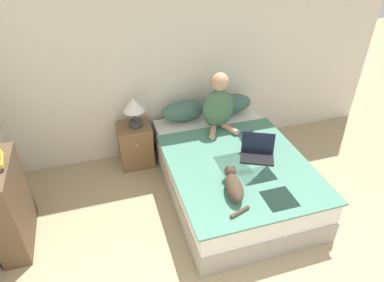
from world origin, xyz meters
The scene contains 10 objects.
wall_back centered at (0.00, 3.37, 1.27)m, with size 5.33×0.05×2.55m.
bed centered at (0.22, 2.30, 0.25)m, with size 1.43×2.00×0.51m.
pillow_near centered at (-0.09, 3.16, 0.64)m, with size 0.56×0.24×0.26m.
pillow_far centered at (0.53, 3.16, 0.64)m, with size 0.56×0.24×0.26m.
person_sitting centered at (0.26, 2.88, 0.82)m, with size 0.38×0.37×0.70m.
cat_tabby centered at (0.00, 1.76, 0.59)m, with size 0.26×0.55×0.17m.
laptop_open centered at (0.46, 2.20, 0.56)m, with size 0.43×0.39×0.23m.
nightstand centered at (-0.72, 3.12, 0.28)m, with size 0.40×0.36×0.55m.
table_lamp centered at (-0.69, 3.12, 0.80)m, with size 0.25×0.25×0.37m.
bookshelf centered at (-2.02, 2.25, 0.45)m, with size 0.24×0.72×0.90m.
Camera 1 is at (-1.07, -0.41, 2.71)m, focal length 32.00 mm.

